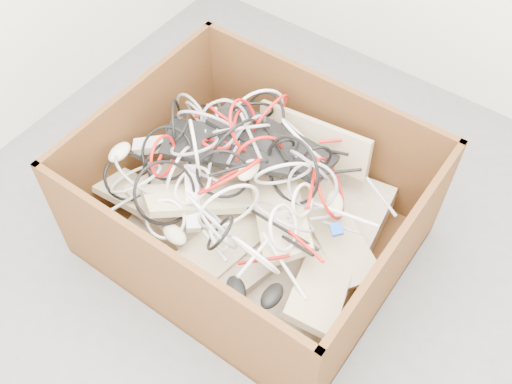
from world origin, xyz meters
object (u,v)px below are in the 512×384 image
Objects in this scene: cardboard_box at (250,218)px; power_strip_left at (171,143)px; power_strip_right at (192,198)px; vga_plug at (336,229)px.

cardboard_box is 0.42m from power_strip_left.
power_strip_right is (0.22, -0.14, -0.02)m from power_strip_left.
power_strip_left is 1.16× the size of power_strip_right.
power_strip_right is 5.66× the size of vga_plug.
cardboard_box is at bearing -135.08° from vga_plug.
power_strip_right is at bearing -131.03° from cardboard_box.
power_strip_left is at bearing -163.29° from power_strip_right.
cardboard_box is 4.44× the size of power_strip_right.
power_strip_left reaches higher than vga_plug.
cardboard_box is 3.81× the size of power_strip_left.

